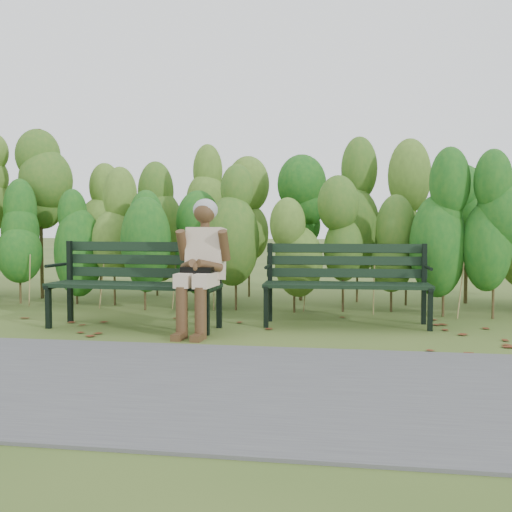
# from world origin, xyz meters

# --- Properties ---
(ground) EXTENTS (80.00, 80.00, 0.00)m
(ground) POSITION_xyz_m (0.00, 0.00, 0.00)
(ground) COLOR #3D5620
(footpath) EXTENTS (60.00, 2.50, 0.01)m
(footpath) POSITION_xyz_m (0.00, -2.20, 0.01)
(footpath) COLOR #474749
(footpath) RESTS_ON ground
(hedge_band) EXTENTS (11.04, 1.67, 2.42)m
(hedge_band) POSITION_xyz_m (0.00, 1.86, 1.26)
(hedge_band) COLOR #47381E
(hedge_band) RESTS_ON ground
(leaf_litter) EXTENTS (4.59, 2.15, 0.01)m
(leaf_litter) POSITION_xyz_m (0.45, -0.19, 0.00)
(leaf_litter) COLOR #612B16
(leaf_litter) RESTS_ON ground
(bench_left) EXTENTS (1.86, 0.72, 0.91)m
(bench_left) POSITION_xyz_m (-1.22, -0.03, 0.54)
(bench_left) COLOR black
(bench_left) RESTS_ON ground
(bench_right) EXTENTS (1.80, 0.65, 0.89)m
(bench_right) POSITION_xyz_m (0.98, 0.46, 0.52)
(bench_right) COLOR black
(bench_right) RESTS_ON ground
(seated_woman) EXTENTS (0.55, 0.81, 1.36)m
(seated_woman) POSITION_xyz_m (-0.46, -0.27, 0.76)
(seated_woman) COLOR beige
(seated_woman) RESTS_ON ground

